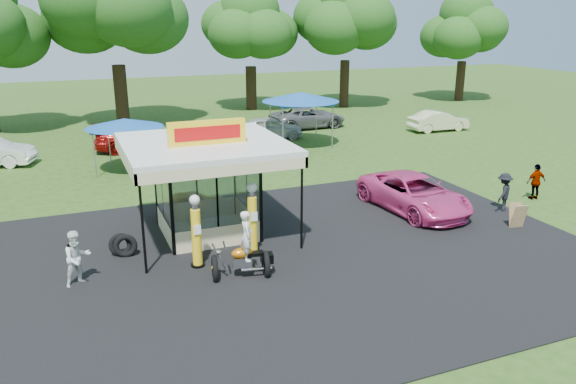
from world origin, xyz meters
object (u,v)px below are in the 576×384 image
at_px(pink_sedan, 414,194).
at_px(spectator_west, 77,258).
at_px(gas_pump_right, 252,220).
at_px(tent_east, 301,97).
at_px(tent_west, 124,124).
at_px(kiosk_car, 194,203).
at_px(bg_car_d, 308,117).
at_px(bg_car_e, 438,121).
at_px(a_frame_sign, 517,216).
at_px(bg_car_b, 143,137).
at_px(gas_pump_left, 196,233).
at_px(bg_car_c, 270,128).
at_px(motorcycle, 245,251).
at_px(spectator_east_a, 504,192).
at_px(gas_station_kiosk, 206,186).
at_px(spectator_east_b, 536,182).

distance_m(pink_sedan, spectator_west, 12.80).
distance_m(gas_pump_right, tent_east, 16.25).
bearing_deg(tent_west, kiosk_car, -78.17).
height_order(bg_car_d, bg_car_e, bg_car_d).
bearing_deg(a_frame_sign, gas_pump_right, -179.71).
distance_m(gas_pump_right, spectator_west, 5.41).
xyz_separation_m(spectator_west, tent_west, (2.84, 12.35, 1.58)).
bearing_deg(bg_car_b, gas_pump_left, -176.74).
relative_size(bg_car_c, tent_east, 0.90).
bearing_deg(bg_car_c, a_frame_sign, -160.91).
distance_m(pink_sedan, bg_car_c, 15.08).
xyz_separation_m(motorcycle, kiosk_car, (-0.16, 6.05, -0.36)).
relative_size(gas_pump_left, gas_pump_right, 0.98).
xyz_separation_m(bg_car_b, tent_west, (-1.41, -4.37, 1.61)).
bearing_deg(bg_car_e, gas_pump_right, 130.58).
bearing_deg(kiosk_car, spectator_east_a, -110.25).
bearing_deg(spectator_east_a, kiosk_car, -52.92).
distance_m(a_frame_sign, bg_car_e, 18.32).
relative_size(motorcycle, bg_car_e, 0.53).
bearing_deg(gas_pump_right, bg_car_b, 93.97).
bearing_deg(gas_station_kiosk, pink_sedan, -4.60).
bearing_deg(tent_east, gas_pump_right, -118.76).
relative_size(kiosk_car, spectator_east_a, 1.79).
bearing_deg(pink_sedan, kiosk_car, 156.21).
relative_size(gas_pump_left, bg_car_d, 0.45).
bearing_deg(tent_east, spectator_west, -132.35).
bearing_deg(bg_car_d, a_frame_sign, 175.27).
height_order(spectator_west, bg_car_d, spectator_west).
bearing_deg(bg_car_d, gas_pump_left, 144.89).
height_order(bg_car_c, bg_car_e, bg_car_c).
bearing_deg(gas_pump_right, bg_car_c, 68.00).
relative_size(bg_car_b, tent_east, 1.20).
relative_size(gas_station_kiosk, motorcycle, 2.49).
bearing_deg(bg_car_c, gas_pump_right, 167.72).
bearing_deg(kiosk_car, gas_pump_right, -167.89).
bearing_deg(gas_station_kiosk, bg_car_c, 61.97).
distance_m(gas_station_kiosk, bg_car_b, 14.25).
bearing_deg(bg_car_d, motorcycle, 148.85).
xyz_separation_m(gas_pump_left, pink_sedan, (9.21, 1.95, -0.41)).
bearing_deg(spectator_east_a, spectator_east_b, 164.06).
distance_m(bg_car_b, bg_car_d, 11.89).
bearing_deg(spectator_east_a, bg_car_b, -86.94).
distance_m(a_frame_sign, spectator_east_b, 4.02).
bearing_deg(spectator_east_a, gas_station_kiosk, -42.71).
distance_m(spectator_east_b, bg_car_e, 14.82).
bearing_deg(bg_car_b, a_frame_sign, -142.85).
distance_m(spectator_east_b, bg_car_c, 16.91).
height_order(kiosk_car, bg_car_b, bg_car_b).
bearing_deg(bg_car_d, pink_sedan, 167.08).
relative_size(gas_pump_left, pink_sedan, 0.45).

